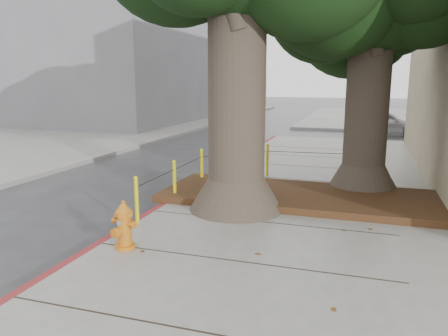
% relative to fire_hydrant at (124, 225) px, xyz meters
% --- Properties ---
extents(ground, '(140.00, 140.00, 0.00)m').
position_rel_fire_hydrant_xyz_m(ground, '(1.43, 0.07, -0.55)').
color(ground, '#28282B').
rests_on(ground, ground).
extents(sidewalk_far, '(16.00, 20.00, 0.15)m').
position_rel_fire_hydrant_xyz_m(sidewalk_far, '(7.43, 30.07, -0.48)').
color(sidewalk_far, slate).
rests_on(sidewalk_far, ground).
extents(sidewalk_opposite, '(14.00, 60.00, 0.15)m').
position_rel_fire_hydrant_xyz_m(sidewalk_opposite, '(-12.57, 10.07, -0.48)').
color(sidewalk_opposite, slate).
rests_on(sidewalk_opposite, ground).
extents(curb_red, '(0.14, 26.00, 0.16)m').
position_rel_fire_hydrant_xyz_m(curb_red, '(-0.57, 2.57, -0.48)').
color(curb_red, maroon).
rests_on(curb_red, ground).
extents(planter_bed, '(6.40, 2.60, 0.16)m').
position_rel_fire_hydrant_xyz_m(planter_bed, '(2.33, 3.97, -0.32)').
color(planter_bed, black).
rests_on(planter_bed, sidewalk_main).
extents(building_far_grey, '(12.00, 16.00, 12.00)m').
position_rel_fire_hydrant_xyz_m(building_far_grey, '(-13.57, 22.07, 5.45)').
color(building_far_grey, slate).
rests_on(building_far_grey, ground).
extents(building_far_white, '(12.00, 18.00, 15.00)m').
position_rel_fire_hydrant_xyz_m(building_far_white, '(-15.57, 45.07, 6.95)').
color(building_far_white, silver).
rests_on(building_far_white, ground).
extents(bollard_ring, '(3.79, 5.39, 0.95)m').
position_rel_fire_hydrant_xyz_m(bollard_ring, '(0.57, 4.44, 0.11)').
color(bollard_ring, '#CEBD0B').
rests_on(bollard_ring, sidewalk_main).
extents(fire_hydrant, '(0.44, 0.43, 0.83)m').
position_rel_fire_hydrant_xyz_m(fire_hydrant, '(0.00, 0.00, 0.00)').
color(fire_hydrant, orange).
rests_on(fire_hydrant, sidewalk_main).
extents(car_silver, '(3.93, 1.73, 1.32)m').
position_rel_fire_hydrant_xyz_m(car_silver, '(4.73, 18.83, 0.11)').
color(car_silver, '#A7A6AB').
rests_on(car_silver, ground).
extents(car_dark, '(2.23, 4.41, 1.23)m').
position_rel_fire_hydrant_xyz_m(car_dark, '(-11.54, 17.15, 0.06)').
color(car_dark, black).
rests_on(car_dark, ground).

